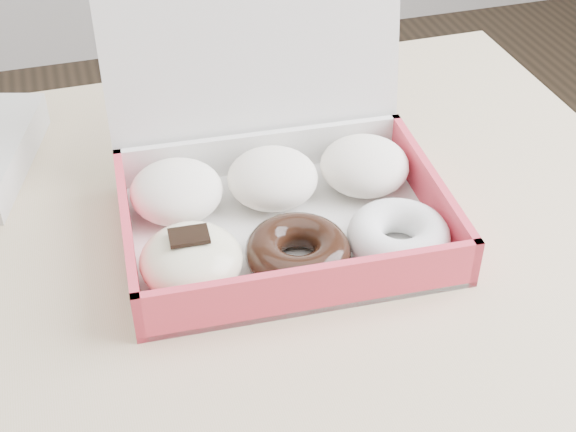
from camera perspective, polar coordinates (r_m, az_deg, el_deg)
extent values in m
cube|color=tan|center=(0.76, -13.60, -6.66)|extent=(1.20, 0.80, 0.04)
cylinder|color=tan|center=(1.38, 10.38, -3.34)|extent=(0.05, 0.05, 0.71)
cube|color=silver|center=(0.79, -0.24, -1.19)|extent=(0.32, 0.24, 0.01)
cube|color=#DC374A|center=(0.70, 1.80, -5.27)|extent=(0.31, 0.03, 0.05)
cube|color=silver|center=(0.86, -1.90, 4.44)|extent=(0.31, 0.03, 0.05)
cube|color=#DC374A|center=(0.76, -11.30, -1.49)|extent=(0.02, 0.23, 0.05)
cube|color=#DC374A|center=(0.82, 10.09, 1.60)|extent=(0.02, 0.23, 0.05)
cube|color=silver|center=(0.84, -2.35, 10.28)|extent=(0.31, 0.06, 0.22)
ellipsoid|color=white|center=(0.80, -7.94, 1.76)|extent=(0.10, 0.10, 0.05)
ellipsoid|color=white|center=(0.82, -1.11, 2.72)|extent=(0.10, 0.10, 0.05)
ellipsoid|color=white|center=(0.84, 5.46, 3.60)|extent=(0.10, 0.10, 0.05)
ellipsoid|color=beige|center=(0.72, -6.89, -3.14)|extent=(0.10, 0.10, 0.05)
cube|color=black|center=(0.70, -7.06, -1.42)|extent=(0.04, 0.03, 0.00)
torus|color=black|center=(0.74, 0.70, -2.53)|extent=(0.10, 0.10, 0.03)
torus|color=white|center=(0.76, 7.86, -1.41)|extent=(0.10, 0.10, 0.03)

